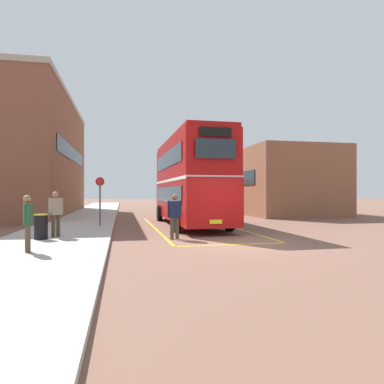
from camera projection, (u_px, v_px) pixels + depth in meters
The scene contains 12 objects.
ground_plane at pixel (176, 216), 26.13m from camera, with size 135.60×135.60×0.00m, color brown.
sidewalk_left at pixel (91, 214), 27.18m from camera, with size 4.00×57.60×0.14m, color #B2ADA3.
brick_building_left at pixel (27, 156), 27.37m from camera, with size 6.98×18.33×9.41m.
depot_building_right at pixel (265, 183), 31.87m from camera, with size 7.02×16.36×5.36m.
double_decker_bus at pixel (189, 180), 18.91m from camera, with size 2.90×10.46×4.75m.
single_deck_bus at pixel (204, 194), 34.25m from camera, with size 2.84×10.00×3.02m.
pedestrian_boarding at pixel (175, 213), 13.29m from camera, with size 0.57×0.34×1.74m.
pedestrian_waiting_near at pixel (56, 211), 12.87m from camera, with size 0.48×0.51×1.71m.
pedestrian_waiting_far at pixel (28, 220), 9.60m from camera, with size 0.34×0.53×1.61m.
litter_bin at pixel (41, 227), 12.24m from camera, with size 0.49×0.49×0.90m.
bus_stop_sign at pixel (100, 196), 17.12m from camera, with size 0.44×0.12×2.44m.
bay_marking_yellow at pixel (197, 229), 17.02m from camera, with size 4.33×12.47×0.01m.
Camera 1 is at (-4.09, -11.44, 1.83)m, focal length 32.00 mm.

